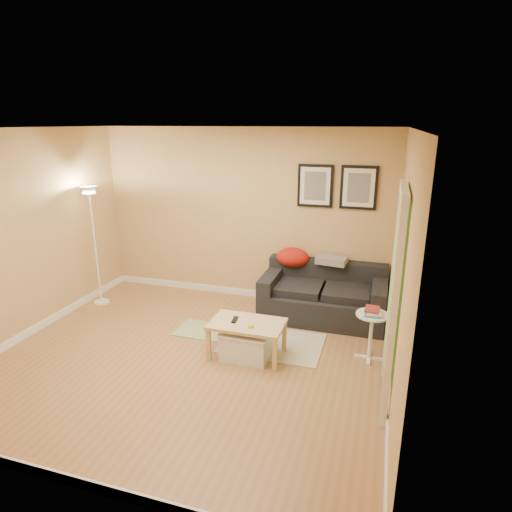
% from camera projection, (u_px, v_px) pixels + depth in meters
% --- Properties ---
extents(floor, '(4.50, 4.50, 0.00)m').
position_uv_depth(floor, '(191.00, 357.00, 5.09)').
color(floor, '#A17145').
rests_on(floor, ground).
extents(ceiling, '(4.50, 4.50, 0.00)m').
position_uv_depth(ceiling, '(179.00, 128.00, 4.32)').
color(ceiling, white).
rests_on(ceiling, wall_back).
extents(wall_back, '(4.50, 0.00, 4.50)m').
position_uv_depth(wall_back, '(244.00, 216.00, 6.53)').
color(wall_back, tan).
rests_on(wall_back, ground).
extents(wall_front, '(4.50, 0.00, 4.50)m').
position_uv_depth(wall_front, '(53.00, 334.00, 2.88)').
color(wall_front, tan).
rests_on(wall_front, ground).
extents(wall_left, '(0.00, 4.00, 4.00)m').
position_uv_depth(wall_left, '(21.00, 237.00, 5.33)').
color(wall_left, tan).
rests_on(wall_left, ground).
extents(wall_right, '(0.00, 4.00, 4.00)m').
position_uv_depth(wall_right, '(401.00, 272.00, 4.08)').
color(wall_right, tan).
rests_on(wall_right, ground).
extents(baseboard_back, '(4.50, 0.02, 0.10)m').
position_uv_depth(baseboard_back, '(244.00, 292.00, 6.89)').
color(baseboard_back, white).
rests_on(baseboard_back, ground).
extents(baseboard_front, '(4.50, 0.02, 0.10)m').
position_uv_depth(baseboard_front, '(77.00, 482.00, 3.26)').
color(baseboard_front, white).
rests_on(baseboard_front, ground).
extents(baseboard_left, '(0.02, 4.00, 0.10)m').
position_uv_depth(baseboard_left, '(36.00, 328.00, 5.70)').
color(baseboard_left, white).
rests_on(baseboard_left, ground).
extents(baseboard_right, '(0.02, 4.00, 0.10)m').
position_uv_depth(baseboard_right, '(388.00, 386.00, 4.45)').
color(baseboard_right, white).
rests_on(baseboard_right, ground).
extents(sofa, '(1.70, 0.90, 0.75)m').
position_uv_depth(sofa, '(323.00, 293.00, 6.01)').
color(sofa, black).
rests_on(sofa, ground).
extents(red_throw, '(0.48, 0.36, 0.28)m').
position_uv_depth(red_throw, '(293.00, 257.00, 6.27)').
color(red_throw, red).
rests_on(red_throw, sofa).
extents(plaid_throw, '(0.45, 0.32, 0.10)m').
position_uv_depth(plaid_throw, '(332.00, 260.00, 6.12)').
color(plaid_throw, tan).
rests_on(plaid_throw, sofa).
extents(framed_print_left, '(0.50, 0.04, 0.60)m').
position_uv_depth(framed_print_left, '(315.00, 186.00, 6.06)').
color(framed_print_left, black).
rests_on(framed_print_left, wall_back).
extents(framed_print_right, '(0.50, 0.04, 0.60)m').
position_uv_depth(framed_print_right, '(359.00, 188.00, 5.89)').
color(framed_print_right, black).
rests_on(framed_print_right, wall_back).
extents(area_rug, '(1.25, 0.85, 0.01)m').
position_uv_depth(area_rug, '(272.00, 343.00, 5.39)').
color(area_rug, beige).
rests_on(area_rug, ground).
extents(green_runner, '(0.70, 0.50, 0.01)m').
position_uv_depth(green_runner, '(203.00, 330.00, 5.73)').
color(green_runner, '#668C4C').
rests_on(green_runner, ground).
extents(coffee_table, '(0.95, 0.69, 0.43)m').
position_uv_depth(coffee_table, '(247.00, 339.00, 5.07)').
color(coffee_table, '#D9B684').
rests_on(coffee_table, ground).
extents(remote_control, '(0.07, 0.16, 0.02)m').
position_uv_depth(remote_control, '(235.00, 320.00, 5.05)').
color(remote_control, black).
rests_on(remote_control, coffee_table).
extents(tape_roll, '(0.07, 0.07, 0.03)m').
position_uv_depth(tape_roll, '(251.00, 326.00, 4.88)').
color(tape_roll, yellow).
rests_on(tape_roll, coffee_table).
extents(storage_bin, '(0.56, 0.41, 0.35)m').
position_uv_depth(storage_bin, '(246.00, 344.00, 5.03)').
color(storage_bin, white).
rests_on(storage_bin, ground).
extents(side_table, '(0.38, 0.38, 0.57)m').
position_uv_depth(side_table, '(371.00, 337.00, 4.97)').
color(side_table, white).
rests_on(side_table, ground).
extents(book_stack, '(0.19, 0.24, 0.07)m').
position_uv_depth(book_stack, '(373.00, 311.00, 4.87)').
color(book_stack, teal).
rests_on(book_stack, side_table).
extents(floor_lamp, '(0.23, 0.23, 1.80)m').
position_uv_depth(floor_lamp, '(96.00, 250.00, 6.36)').
color(floor_lamp, white).
rests_on(floor_lamp, ground).
extents(doorway, '(0.12, 1.01, 2.13)m').
position_uv_depth(doorway, '(393.00, 304.00, 4.03)').
color(doorway, white).
rests_on(doorway, ground).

